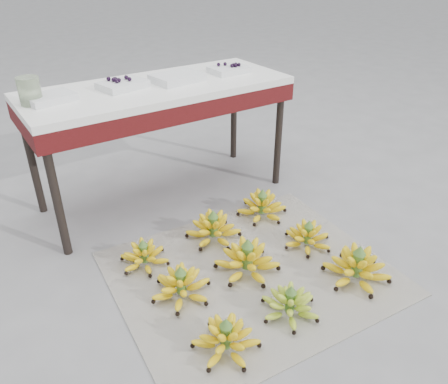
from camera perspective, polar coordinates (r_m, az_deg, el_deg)
ground at (r=2.10m, az=4.15°, el=-11.22°), size 60.00×60.00×0.00m
newspaper_mat at (r=2.12m, az=3.60°, el=-10.50°), size 1.33×1.14×0.01m
bunch_front_left at (r=1.75m, az=0.25°, el=-18.63°), size 0.35×0.35×0.16m
bunch_front_center at (r=1.91m, az=8.60°, el=-14.29°), size 0.31×0.31×0.15m
bunch_front_right at (r=2.14m, az=16.95°, el=-9.41°), size 0.38×0.38×0.19m
bunch_mid_left at (r=1.97m, az=-5.60°, el=-12.07°), size 0.31×0.31×0.16m
bunch_mid_center at (r=2.09m, az=3.04°, el=-8.87°), size 0.31×0.31×0.19m
bunch_mid_right at (r=2.30m, az=10.87°, el=-5.76°), size 0.30×0.30×0.15m
bunch_back_left at (r=2.17m, az=-10.38°, el=-8.18°), size 0.28×0.28×0.15m
bunch_back_center at (r=2.31m, az=-1.40°, el=-4.82°), size 0.34×0.34×0.18m
bunch_back_right at (r=2.51m, az=4.98°, el=-1.89°), size 0.31×0.31×0.17m
vendor_table at (r=2.51m, az=-8.50°, el=11.95°), size 1.47×0.59×0.70m
tray_far_left at (r=2.33m, az=-21.75°, el=11.35°), size 0.25×0.20×0.04m
tray_left at (r=2.44m, az=-13.13°, el=13.52°), size 0.27×0.22×0.06m
tray_right at (r=2.53m, az=-6.14°, el=14.63°), size 0.29×0.23×0.04m
tray_far_right at (r=2.70m, az=0.67°, el=15.72°), size 0.23×0.17×0.06m
glass_jar at (r=2.30m, az=-24.05°, el=11.96°), size 0.13×0.13×0.13m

